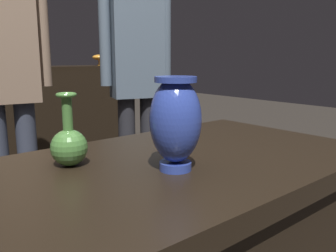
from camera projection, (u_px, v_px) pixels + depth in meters
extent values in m
cube|color=black|center=(161.00, 172.00, 0.89)|extent=(1.20, 0.64, 0.05)
cylinder|color=#2D429E|center=(175.00, 166.00, 0.83)|extent=(0.08, 0.08, 0.02)
ellipsoid|color=#2D429E|center=(176.00, 120.00, 0.81)|extent=(0.12, 0.12, 0.20)
cylinder|color=#2D429E|center=(176.00, 79.00, 0.79)|extent=(0.10, 0.10, 0.01)
sphere|color=#477A38|center=(69.00, 148.00, 0.86)|extent=(0.09, 0.09, 0.09)
cylinder|color=#477A38|center=(67.00, 114.00, 0.84)|extent=(0.02, 0.02, 0.09)
torus|color=#477A38|center=(66.00, 95.00, 0.83)|extent=(0.05, 0.05, 0.01)
cylinder|color=orange|center=(100.00, 65.00, 3.13)|extent=(0.04, 0.04, 0.01)
cylinder|color=orange|center=(99.00, 62.00, 3.13)|extent=(0.02, 0.02, 0.04)
ellipsoid|color=orange|center=(99.00, 57.00, 3.12)|extent=(0.12, 0.12, 0.05)
cone|color=silver|center=(39.00, 65.00, 2.86)|extent=(0.07, 0.07, 0.01)
cylinder|color=silver|center=(38.00, 53.00, 2.84)|extent=(0.06, 0.06, 0.18)
cylinder|color=#333847|center=(29.00, 173.00, 2.01)|extent=(0.11, 0.11, 0.82)
cylinder|color=#333847|center=(0.00, 177.00, 1.94)|extent=(0.11, 0.11, 0.82)
cube|color=#846B56|center=(3.00, 41.00, 1.83)|extent=(0.35, 0.23, 0.65)
cylinder|color=#846B56|center=(43.00, 35.00, 1.93)|extent=(0.07, 0.07, 0.55)
cylinder|color=#232328|center=(149.00, 155.00, 2.40)|extent=(0.11, 0.11, 0.81)
cylinder|color=#232328|center=(127.00, 158.00, 2.34)|extent=(0.11, 0.11, 0.81)
cube|color=slate|center=(136.00, 47.00, 2.23)|extent=(0.36, 0.27, 0.64)
cylinder|color=slate|center=(166.00, 42.00, 2.30)|extent=(0.07, 0.07, 0.54)
cylinder|color=slate|center=(105.00, 41.00, 2.15)|extent=(0.07, 0.07, 0.54)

